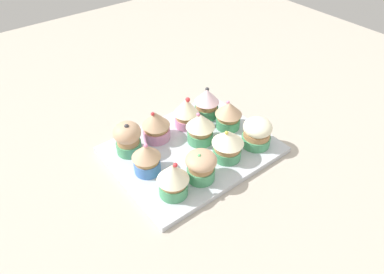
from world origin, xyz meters
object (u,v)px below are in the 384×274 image
(cupcake_1, at_px, (186,112))
(cupcake_2, at_px, (156,125))
(cupcake_3, at_px, (128,138))
(baking_tray, at_px, (192,150))
(cupcake_9, at_px, (201,166))
(cupcake_6, at_px, (145,157))
(cupcake_7, at_px, (257,132))
(cupcake_10, at_px, (173,179))
(cupcake_4, at_px, (229,114))
(cupcake_8, at_px, (228,144))
(cupcake_5, at_px, (200,127))
(cupcake_0, at_px, (207,102))

(cupcake_1, bearing_deg, cupcake_2, -3.19)
(cupcake_3, bearing_deg, baking_tray, 147.00)
(cupcake_3, distance_m, cupcake_9, 0.17)
(cupcake_3, relative_size, cupcake_6, 1.09)
(cupcake_7, xyz_separation_m, cupcake_10, (0.22, 0.00, 0.01))
(cupcake_4, xyz_separation_m, cupcake_8, (0.07, 0.07, 0.00))
(cupcake_1, bearing_deg, cupcake_5, 81.49)
(baking_tray, bearing_deg, cupcake_3, -33.00)
(cupcake_8, bearing_deg, cupcake_1, -89.46)
(cupcake_8, bearing_deg, cupcake_9, 9.06)
(cupcake_5, height_order, cupcake_9, cupcake_5)
(cupcake_0, relative_size, cupcake_4, 1.09)
(cupcake_5, distance_m, cupcake_7, 0.12)
(cupcake_1, height_order, cupcake_4, cupcake_1)
(cupcake_0, height_order, cupcake_10, cupcake_10)
(cupcake_6, bearing_deg, cupcake_0, -162.57)
(cupcake_10, bearing_deg, cupcake_9, 179.42)
(cupcake_3, height_order, cupcake_4, cupcake_3)
(cupcake_2, bearing_deg, cupcake_1, 176.81)
(baking_tray, xyz_separation_m, cupcake_0, (-0.10, -0.07, 0.04))
(cupcake_2, bearing_deg, baking_tray, 119.10)
(cupcake_6, xyz_separation_m, cupcake_7, (-0.23, 0.08, -0.00))
(cupcake_0, relative_size, cupcake_6, 1.07)
(cupcake_0, distance_m, cupcake_3, 0.21)
(cupcake_2, relative_size, cupcake_7, 1.12)
(cupcake_10, bearing_deg, cupcake_1, -133.89)
(baking_tray, height_order, cupcake_3, cupcake_3)
(cupcake_2, relative_size, cupcake_9, 1.12)
(cupcake_0, xyz_separation_m, cupcake_4, (-0.01, 0.06, -0.00))
(cupcake_7, relative_size, cupcake_10, 0.85)
(cupcake_2, distance_m, cupcake_5, 0.10)
(cupcake_9, bearing_deg, cupcake_10, -0.58)
(cupcake_2, bearing_deg, cupcake_0, 178.81)
(cupcake_3, bearing_deg, cupcake_8, 137.17)
(cupcake_6, bearing_deg, cupcake_9, 130.11)
(baking_tray, height_order, cupcake_7, cupcake_7)
(cupcake_5, bearing_deg, cupcake_7, 136.47)
(cupcake_5, distance_m, cupcake_6, 0.14)
(cupcake_9, bearing_deg, cupcake_2, -89.76)
(baking_tray, height_order, cupcake_4, cupcake_4)
(cupcake_0, bearing_deg, cupcake_3, -0.31)
(cupcake_8, bearing_deg, cupcake_0, -113.46)
(cupcake_4, relative_size, cupcake_9, 1.06)
(cupcake_7, distance_m, cupcake_9, 0.16)
(cupcake_5, distance_m, cupcake_9, 0.11)
(cupcake_7, bearing_deg, cupcake_8, -5.86)
(cupcake_0, bearing_deg, cupcake_2, -1.19)
(cupcake_2, xyz_separation_m, cupcake_10, (0.06, 0.15, 0.00))
(cupcake_6, distance_m, cupcake_9, 0.11)
(cupcake_6, relative_size, cupcake_9, 1.08)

